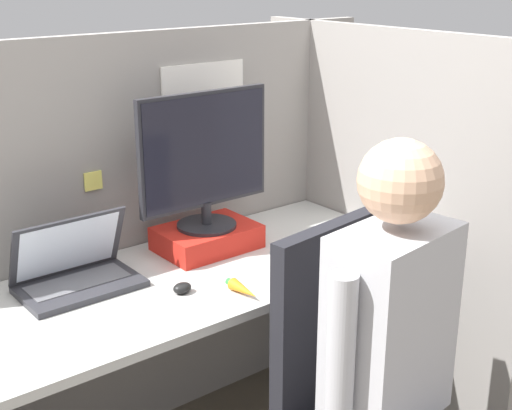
{
  "coord_description": "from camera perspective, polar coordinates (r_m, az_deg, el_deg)",
  "views": [
    {
      "loc": [
        -1.18,
        -1.47,
        1.71
      ],
      "look_at": [
        0.12,
        0.16,
        1.0
      ],
      "focal_mm": 50.0,
      "sensor_mm": 36.0,
      "label": 1
    }
  ],
  "objects": [
    {
      "name": "desk",
      "position": [
        2.43,
        -4.64,
        -9.17
      ],
      "size": [
        1.56,
        0.65,
        0.75
      ],
      "color": "#B7B7B2",
      "rests_on": "ground"
    },
    {
      "name": "monitor",
      "position": [
        2.43,
        -4.13,
        3.82
      ],
      "size": [
        0.51,
        0.21,
        0.48
      ],
      "color": "#232328",
      "rests_on": "paper_box"
    },
    {
      "name": "stapler",
      "position": [
        2.72,
        8.57,
        -1.61
      ],
      "size": [
        0.04,
        0.12,
        0.04
      ],
      "color": "black",
      "rests_on": "desk"
    },
    {
      "name": "laptop",
      "position": [
        2.29,
        -14.17,
        -5.36
      ],
      "size": [
        0.36,
        0.23,
        0.23
      ],
      "color": "#2D2D33",
      "rests_on": "desk"
    },
    {
      "name": "cubicle_panel_back",
      "position": [
        2.63,
        -9.0,
        -2.76
      ],
      "size": [
        2.06,
        0.05,
        1.49
      ],
      "color": "gray",
      "rests_on": "ground"
    },
    {
      "name": "cubicle_panel_right",
      "position": [
        2.8,
        9.79,
        -1.51
      ],
      "size": [
        0.04,
        1.28,
        1.49
      ],
      "color": "gray",
      "rests_on": "ground"
    },
    {
      "name": "carrot_toy",
      "position": [
        2.18,
        -1.0,
        -6.8
      ],
      "size": [
        0.04,
        0.14,
        0.04
      ],
      "color": "orange",
      "rests_on": "desk"
    },
    {
      "name": "mouse",
      "position": [
        2.21,
        -5.92,
        -6.62
      ],
      "size": [
        0.06,
        0.05,
        0.03
      ],
      "color": "black",
      "rests_on": "desk"
    },
    {
      "name": "office_chair",
      "position": [
        2.1,
        8.15,
        -15.92
      ],
      "size": [
        0.54,
        0.57,
        1.02
      ],
      "color": "black",
      "rests_on": "ground"
    },
    {
      "name": "person",
      "position": [
        1.87,
        11.61,
        -11.81
      ],
      "size": [
        0.48,
        0.45,
        1.32
      ],
      "color": "#282D4C",
      "rests_on": "ground"
    },
    {
      "name": "paper_box",
      "position": [
        2.52,
        -3.94,
        -2.61
      ],
      "size": [
        0.34,
        0.24,
        0.08
      ],
      "color": "red",
      "rests_on": "desk"
    }
  ]
}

